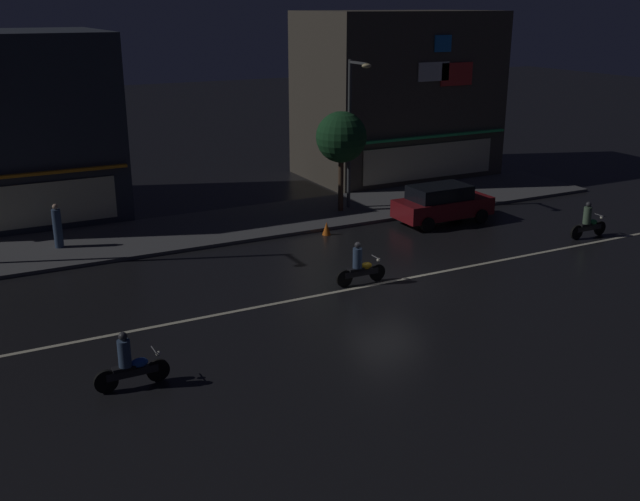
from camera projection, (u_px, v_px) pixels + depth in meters
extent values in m
plane|color=black|center=(387.00, 282.00, 25.72)|extent=(140.00, 140.00, 0.00)
cube|color=beige|center=(387.00, 282.00, 25.71)|extent=(30.64, 0.16, 0.01)
cube|color=#4C4C4F|center=(280.00, 218.00, 33.16)|extent=(32.25, 4.89, 0.14)
cube|color=#4C443A|center=(397.00, 95.00, 40.85)|extent=(9.99, 6.47, 8.79)
cube|color=#33E572|center=(431.00, 137.00, 38.59)|extent=(9.49, 0.24, 0.12)
cube|color=#268CF2|center=(443.00, 43.00, 37.41)|extent=(0.99, 0.08, 0.82)
cube|color=white|center=(434.00, 72.00, 37.62)|extent=(1.85, 0.08, 0.94)
cube|color=red|center=(457.00, 74.00, 38.31)|extent=(1.95, 0.08, 1.16)
cube|color=beige|center=(429.00, 161.00, 39.05)|extent=(7.99, 0.06, 1.80)
cube|color=#2D333D|center=(20.00, 125.00, 33.05)|extent=(7.65, 7.74, 8.04)
cube|color=orange|center=(37.00, 174.00, 30.14)|extent=(7.27, 0.24, 0.12)
cube|color=beige|center=(40.00, 205.00, 30.60)|extent=(6.12, 0.06, 1.80)
cylinder|color=#47494C|center=(349.00, 135.00, 33.69)|extent=(0.16, 0.16, 6.67)
cube|color=#47494C|center=(358.00, 63.00, 32.09)|extent=(0.10, 1.40, 0.10)
ellipsoid|color=#F9E099|center=(367.00, 66.00, 31.52)|extent=(0.44, 0.32, 0.20)
cylinder|color=#334766|center=(58.00, 228.00, 28.75)|extent=(0.34, 0.34, 1.52)
sphere|color=tan|center=(55.00, 207.00, 28.48)|extent=(0.22, 0.22, 0.22)
cylinder|color=#473323|center=(341.00, 184.00, 33.77)|extent=(0.24, 0.24, 2.46)
sphere|color=#194723|center=(341.00, 137.00, 33.10)|extent=(2.27, 2.27, 2.27)
cube|color=maroon|center=(443.00, 207.00, 32.60)|extent=(4.30, 1.78, 0.76)
cube|color=black|center=(440.00, 192.00, 32.29)|extent=(2.58, 1.57, 0.60)
cube|color=#F9F2CC|center=(473.00, 196.00, 34.00)|extent=(0.08, 0.20, 0.12)
cube|color=#F9F2CC|center=(490.00, 202.00, 32.98)|extent=(0.08, 0.20, 0.12)
cylinder|color=black|center=(456.00, 207.00, 34.09)|extent=(0.62, 0.20, 0.62)
cylinder|color=black|center=(481.00, 216.00, 32.59)|extent=(0.62, 0.20, 0.62)
cylinder|color=black|center=(404.00, 215.00, 32.85)|extent=(0.62, 0.20, 0.62)
cylinder|color=black|center=(428.00, 225.00, 31.35)|extent=(0.62, 0.20, 0.62)
cylinder|color=black|center=(600.00, 228.00, 30.90)|extent=(0.60, 0.08, 0.60)
cylinder|color=black|center=(577.00, 232.00, 30.33)|extent=(0.60, 0.10, 0.60)
cube|color=black|center=(589.00, 228.00, 30.58)|extent=(1.30, 0.14, 0.20)
ellipsoid|color=#268C3F|center=(593.00, 222.00, 30.60)|extent=(0.44, 0.26, 0.24)
cube|color=black|center=(585.00, 225.00, 30.45)|extent=(0.56, 0.22, 0.10)
cylinder|color=slate|center=(600.00, 215.00, 30.71)|extent=(0.03, 0.60, 0.03)
sphere|color=white|center=(602.00, 217.00, 30.78)|extent=(0.14, 0.14, 0.14)
cylinder|color=#4C664C|center=(587.00, 215.00, 30.35)|extent=(0.32, 0.32, 0.70)
sphere|color=#333338|center=(589.00, 204.00, 30.20)|extent=(0.22, 0.22, 0.22)
cylinder|color=black|center=(377.00, 272.00, 25.80)|extent=(0.60, 0.08, 0.60)
cylinder|color=black|center=(344.00, 278.00, 25.23)|extent=(0.60, 0.10, 0.60)
cube|color=black|center=(361.00, 273.00, 25.48)|extent=(1.30, 0.14, 0.20)
ellipsoid|color=gold|center=(366.00, 266.00, 25.50)|extent=(0.44, 0.26, 0.24)
cube|color=black|center=(356.00, 269.00, 25.35)|extent=(0.56, 0.22, 0.10)
cylinder|color=slate|center=(376.00, 258.00, 25.60)|extent=(0.03, 0.60, 0.03)
sphere|color=white|center=(379.00, 260.00, 25.67)|extent=(0.14, 0.14, 0.14)
cylinder|color=#334766|center=(357.00, 258.00, 25.24)|extent=(0.32, 0.32, 0.70)
sphere|color=#333338|center=(358.00, 245.00, 25.10)|extent=(0.22, 0.22, 0.22)
cylinder|color=black|center=(158.00, 370.00, 18.91)|extent=(0.60, 0.08, 0.60)
cylinder|color=black|center=(106.00, 382.00, 18.34)|extent=(0.60, 0.10, 0.60)
cube|color=black|center=(132.00, 372.00, 18.59)|extent=(1.30, 0.14, 0.20)
ellipsoid|color=#1E4CB2|center=(139.00, 363.00, 18.61)|extent=(0.44, 0.26, 0.24)
cube|color=black|center=(124.00, 368.00, 18.46)|extent=(0.56, 0.22, 0.10)
cylinder|color=slate|center=(155.00, 351.00, 18.72)|extent=(0.03, 0.60, 0.03)
sphere|color=white|center=(158.00, 354.00, 18.79)|extent=(0.14, 0.14, 0.14)
cylinder|color=#334766|center=(124.00, 353.00, 18.36)|extent=(0.32, 0.32, 0.70)
sphere|color=#333338|center=(123.00, 336.00, 18.21)|extent=(0.22, 0.22, 0.22)
cone|color=orange|center=(327.00, 228.00, 30.94)|extent=(0.36, 0.36, 0.55)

